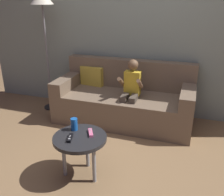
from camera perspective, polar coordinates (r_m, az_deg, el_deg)
The scene contains 9 objects.
ground_plane at distance 2.62m, azimuth -1.00°, elevation -17.25°, with size 10.37×10.37×0.00m, color olive.
wall_back at distance 3.66m, azimuth 7.78°, elevation 15.39°, with size 5.18×0.05×2.50m, color gray.
couch at distance 3.57m, azimuth 2.73°, elevation -0.56°, with size 1.87×0.80×0.82m.
person_seated_on_couch at distance 3.29m, azimuth 4.26°, elevation 1.81°, with size 0.29×0.36×0.91m.
coffee_table at distance 2.43m, azimuth -7.21°, elevation -9.61°, with size 0.51×0.51×0.44m.
game_remote_pink_near_edge at distance 2.43m, azimuth -4.85°, elevation -7.81°, with size 0.10×0.14×0.03m.
game_remote_black_center at distance 2.37m, azimuth -9.46°, elevation -8.87°, with size 0.07×0.14×0.03m.
soda_can at distance 2.49m, azimuth -8.54°, elevation -5.88°, with size 0.07×0.07×0.12m, color #1959B2.
floor_lamp at distance 3.83m, azimuth -15.44°, elevation 19.20°, with size 0.32×0.32×1.75m.
Camera 1 is at (0.68, -1.91, 1.65)m, focal length 40.50 mm.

